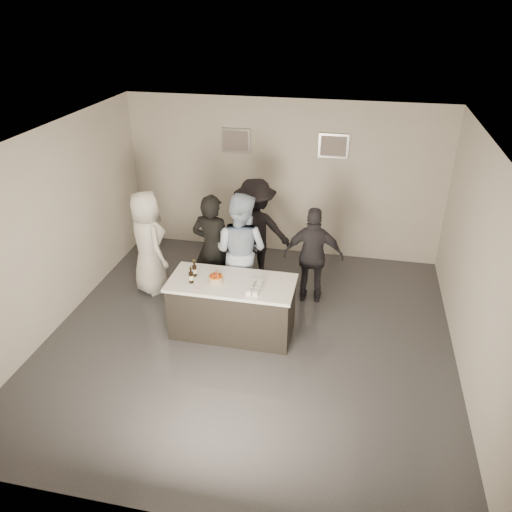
% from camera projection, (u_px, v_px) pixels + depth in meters
% --- Properties ---
extents(floor, '(6.00, 6.00, 0.00)m').
position_uv_depth(floor, '(249.00, 338.00, 7.57)').
color(floor, '#3D3D42').
rests_on(floor, ground).
extents(ceiling, '(6.00, 6.00, 0.00)m').
position_uv_depth(ceiling, '(248.00, 143.00, 6.16)').
color(ceiling, white).
extents(wall_back, '(6.00, 0.04, 3.00)m').
position_uv_depth(wall_back, '(283.00, 179.00, 9.45)').
color(wall_back, beige).
rests_on(wall_back, ground).
extents(wall_front, '(6.00, 0.04, 3.00)m').
position_uv_depth(wall_front, '(172.00, 408.00, 4.27)').
color(wall_front, beige).
rests_on(wall_front, ground).
extents(wall_left, '(0.04, 6.00, 3.00)m').
position_uv_depth(wall_left, '(52.00, 231.00, 7.41)').
color(wall_left, beige).
rests_on(wall_left, ground).
extents(wall_right, '(0.04, 6.00, 3.00)m').
position_uv_depth(wall_right, '(479.00, 273.00, 6.31)').
color(wall_right, beige).
rests_on(wall_right, ground).
extents(picture_left, '(0.54, 0.04, 0.44)m').
position_uv_depth(picture_left, '(236.00, 140.00, 9.26)').
color(picture_left, '#B2B2B7').
rests_on(picture_left, wall_back).
extents(picture_right, '(0.54, 0.04, 0.44)m').
position_uv_depth(picture_right, '(333.00, 146.00, 8.93)').
color(picture_right, '#B2B2B7').
rests_on(picture_right, wall_back).
extents(bar_counter, '(1.86, 0.86, 0.90)m').
position_uv_depth(bar_counter, '(232.00, 307.00, 7.50)').
color(bar_counter, white).
rests_on(bar_counter, ground).
extents(cake, '(0.21, 0.21, 0.08)m').
position_uv_depth(cake, '(216.00, 279.00, 7.27)').
color(cake, orange).
rests_on(cake, bar_counter).
extents(beer_bottle_a, '(0.07, 0.07, 0.26)m').
position_uv_depth(beer_bottle_a, '(194.00, 268.00, 7.37)').
color(beer_bottle_a, black).
rests_on(beer_bottle_a, bar_counter).
extents(beer_bottle_b, '(0.07, 0.07, 0.26)m').
position_uv_depth(beer_bottle_b, '(191.00, 275.00, 7.20)').
color(beer_bottle_b, black).
rests_on(beer_bottle_b, bar_counter).
extents(tumbler_cluster, '(0.19, 0.40, 0.08)m').
position_uv_depth(tumbler_cluster, '(254.00, 287.00, 7.07)').
color(tumbler_cluster, orange).
rests_on(tumbler_cluster, bar_counter).
extents(candles, '(0.24, 0.08, 0.01)m').
position_uv_depth(candles, '(201.00, 288.00, 7.12)').
color(candles, pink).
rests_on(candles, bar_counter).
extents(person_main_black, '(0.74, 0.54, 1.89)m').
position_uv_depth(person_main_black, '(213.00, 249.00, 8.11)').
color(person_main_black, black).
rests_on(person_main_black, ground).
extents(person_main_blue, '(1.10, 0.95, 1.95)m').
position_uv_depth(person_main_blue, '(240.00, 250.00, 8.00)').
color(person_main_blue, '#ADC2E2').
rests_on(person_main_blue, ground).
extents(person_guest_left, '(1.04, 1.03, 1.82)m').
position_uv_depth(person_guest_left, '(148.00, 243.00, 8.40)').
color(person_guest_left, white).
rests_on(person_guest_left, ground).
extents(person_guest_right, '(1.00, 0.45, 1.67)m').
position_uv_depth(person_guest_right, '(313.00, 256.00, 8.14)').
color(person_guest_right, '#2C2A31').
rests_on(person_guest_right, ground).
extents(person_guest_back, '(1.37, 0.99, 1.92)m').
position_uv_depth(person_guest_back, '(255.00, 232.00, 8.65)').
color(person_guest_back, black).
rests_on(person_guest_back, ground).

